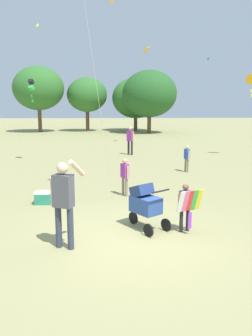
{
  "coord_description": "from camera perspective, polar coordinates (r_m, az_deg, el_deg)",
  "views": [
    {
      "loc": [
        -0.46,
        -6.53,
        2.74
      ],
      "look_at": [
        -0.11,
        0.99,
        1.3
      ],
      "focal_mm": 36.05,
      "sensor_mm": 36.0,
      "label": 1
    }
  ],
  "objects": [
    {
      "name": "cooler_box",
      "position": [
        9.67,
        -13.83,
        -4.88
      ],
      "size": [
        0.45,
        0.33,
        0.35
      ],
      "color": "#288466",
      "rests_on": "ground"
    },
    {
      "name": "person_adult_flyer",
      "position": [
        6.46,
        -10.51,
        -4.87
      ],
      "size": [
        0.65,
        0.5,
        1.76
      ],
      "color": "#33384C",
      "rests_on": "ground"
    },
    {
      "name": "stroller",
      "position": [
        7.46,
        3.23,
        -5.81
      ],
      "size": [
        0.9,
        1.05,
        1.03
      ],
      "color": "black",
      "rests_on": "ground"
    },
    {
      "name": "treeline_distant",
      "position": [
        33.59,
        0.7,
        12.33
      ],
      "size": [
        31.34,
        7.43,
        6.29
      ],
      "color": "brown",
      "rests_on": "ground"
    },
    {
      "name": "person_couple_left",
      "position": [
        18.28,
        0.71,
        5.05
      ],
      "size": [
        0.38,
        0.38,
        1.54
      ],
      "color": "#232328",
      "rests_on": "ground"
    },
    {
      "name": "kite_green_novelty",
      "position": [
        16.39,
        -15.81,
        13.24
      ],
      "size": [
        1.55,
        2.75,
        3.85
      ],
      "color": "black",
      "rests_on": "ground"
    },
    {
      "name": "person_kid_running",
      "position": [
        10.1,
        -0.22,
        -1.0
      ],
      "size": [
        0.26,
        0.32,
        1.14
      ],
      "color": "#7F705B",
      "rests_on": "ground"
    },
    {
      "name": "distant_kites_cluster",
      "position": [
        27.69,
        4.36,
        23.68
      ],
      "size": [
        28.75,
        13.41,
        6.56
      ],
      "color": "blue"
    },
    {
      "name": "child_with_butterfly_kite",
      "position": [
        7.36,
        10.08,
        -5.91
      ],
      "size": [
        0.58,
        0.45,
        1.07
      ],
      "color": "#232328",
      "rests_on": "ground"
    },
    {
      "name": "ground_plane",
      "position": [
        7.1,
        1.28,
        -11.89
      ],
      "size": [
        120.0,
        120.0,
        0.0
      ],
      "primitive_type": "plane",
      "color": "#938E5B"
    },
    {
      "name": "person_sitting_far",
      "position": [
        13.9,
        10.25,
        1.97
      ],
      "size": [
        0.21,
        0.34,
        1.09
      ],
      "color": "#7F705B",
      "rests_on": "ground"
    }
  ]
}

